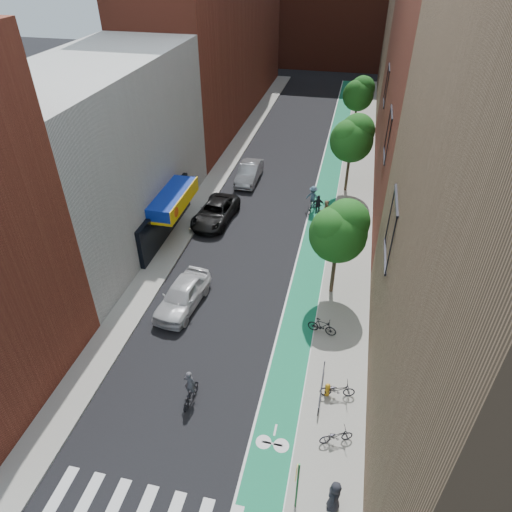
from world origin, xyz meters
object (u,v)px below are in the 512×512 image
Objects in this scene: parked_car_black at (215,212)px; cyclist_lead at (190,391)px; parked_car_white at (183,295)px; cyclist_lane_mid at (318,210)px; parked_car_silver at (249,173)px; cyclist_lane_near at (325,215)px; cyclist_lane_far at (313,200)px; pedestrian at (335,496)px; fire_hydrant at (327,389)px.

parked_car_black is 16.75m from cyclist_lead.
cyclist_lane_mid is (6.73, 12.11, -0.11)m from parked_car_white.
parked_car_silver is (0.94, 7.34, 0.05)m from parked_car_black.
cyclist_lane_near is at bearing -100.76° from cyclist_lead.
cyclist_lane_far is at bearing 28.44° from parked_car_black.
parked_car_black is at bearing -73.17° from cyclist_lead.
pedestrian is at bearing -57.10° from parked_car_black.
parked_car_black is 2.79× the size of cyclist_lane_mid.
cyclist_lane_near is 2.35m from cyclist_lane_far.
parked_car_silver is 23.86m from fire_hydrant.
cyclist_lane_mid is at bearing -98.13° from cyclist_lead.
parked_car_silver is at bearing -79.25° from cyclist_lead.
parked_car_white is 13.86m from cyclist_lane_mid.
cyclist_lane_mid is 1.18m from cyclist_lane_far.
pedestrian is (3.10, -22.14, 0.25)m from cyclist_lane_mid.
cyclist_lane_far reaches higher than pedestrian.
cyclist_lane_near is at bearing 119.14° from cyclist_lane_mid.
cyclist_lane_mid is (-0.63, 1.02, -0.18)m from cyclist_lane_near.
pedestrian is 5.35m from fire_hydrant.
cyclist_lane_near is 15.94m from fire_hydrant.
pedestrian is (9.83, -10.03, 0.13)m from parked_car_white.
cyclist_lane_far reaches higher than parked_car_white.
cyclist_lead is at bearing -114.76° from pedestrian.
cyclist_lead is 0.88× the size of cyclist_lane_far.
cyclist_lane_far is at bearing -95.99° from cyclist_lead.
cyclist_lane_mid is at bearing 20.17° from parked_car_black.
cyclist_lead is at bearing -72.79° from parked_car_black.
parked_car_white is 6.94m from cyclist_lead.
parked_car_black is (-0.97, 9.96, -0.08)m from parked_car_white.
cyclist_lane_near is 2.85× the size of fire_hydrant.
cyclist_lead is 2.56× the size of fire_hydrant.
parked_car_black is at bearing 101.52° from parked_car_white.
fire_hydrant is (-0.73, 5.28, -0.42)m from pedestrian.
pedestrian reaches higher than parked_car_black.
parked_car_white reaches higher than parked_car_silver.
fire_hydrant is at bearing 114.07° from cyclist_lane_far.
cyclist_lead reaches higher than parked_car_silver.
cyclist_lane_far is at bearing -74.68° from cyclist_lane_near.
cyclist_lead is 6.59m from fire_hydrant.
parked_car_white is at bearing 152.43° from fire_hydrant.
cyclist_lead is (2.74, -23.68, -0.17)m from parked_car_silver.
cyclist_lane_far reaches higher than cyclist_lane_near.
parked_car_white is 3.00× the size of pedestrian.
parked_car_white is 2.26× the size of cyclist_lane_far.
fire_hydrant is at bearing -161.52° from cyclist_lead.
pedestrian is at bearing 82.42° from cyclist_lane_near.
parked_car_black is 1.12× the size of parked_car_silver.
cyclist_lead is 1.17× the size of pedestrian.
cyclist_lane_near is at bearing 96.25° from fire_hydrant.
cyclist_lane_mid is 2.61× the size of fire_hydrant.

